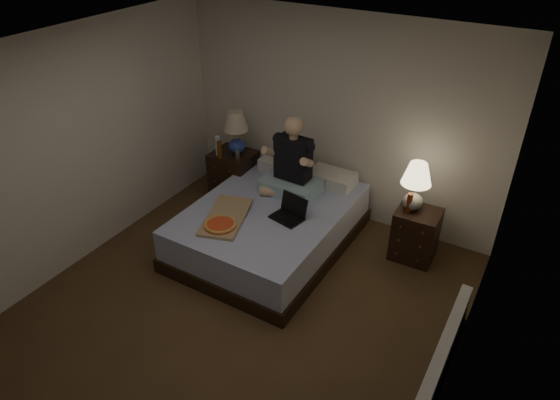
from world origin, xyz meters
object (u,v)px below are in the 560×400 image
Objects in this scene: beer_bottle_right at (409,203)px; person at (291,157)px; lamp_right at (415,187)px; pizza_box at (220,225)px; nightstand_right at (415,234)px; bed at (270,226)px; radiator at (441,359)px; lamp_left at (236,133)px; nightstand_left at (234,176)px; laptop at (287,210)px; water_bottle at (218,146)px; beer_bottle_left at (220,150)px; soda_can at (237,154)px.

person is (-1.36, -0.16, 0.27)m from beer_bottle_right.
lamp_right is 2.11m from pizza_box.
nightstand_right is 0.79× the size of pizza_box.
lamp_right is at bearing 12.22° from person.
pizza_box reaches higher than nightstand_right.
nightstand_right is at bearing 11.00° from person.
pizza_box is (-1.74, -1.25, 0.26)m from nightstand_right.
pizza_box is at bearing -102.24° from person.
pizza_box is (-0.23, -0.62, 0.30)m from bed.
bed is 1.31× the size of radiator.
pizza_box is at bearing -62.60° from lamp_left.
bed is at bearing -35.03° from nightstand_left.
laptop is 2.12m from radiator.
person is 1.15m from pizza_box.
beer_bottle_right is (2.48, 0.06, -0.10)m from water_bottle.
nightstand_left reaches higher than bed.
nightstand_left is 0.74× the size of person.
bed is 1.64m from nightstand_right.
nightstand_right is 2.61× the size of beer_bottle_left.
soda_can is at bearing 161.00° from laptop.
lamp_left is 0.98m from person.
person is (0.98, -0.23, 0.65)m from nightstand_left.
lamp_right is 0.35× the size of radiator.
lamp_right reaches higher than laptop.
beer_bottle_right is at bearing -2.59° from lamp_left.
water_bottle is 1.09× the size of beer_bottle_right.
bed is 1.14m from nightstand_left.
person is 1.22× the size of pizza_box.
nightstand_right is 0.59m from lamp_right.
soda_can is 0.13× the size of pizza_box.
person reaches higher than soda_can.
soda_can is (0.26, 0.05, -0.07)m from water_bottle.
bed is 3.05× the size of nightstand_left.
person is at bearing 85.15° from bed.
nightstand_left is 2.75× the size of water_bottle.
lamp_left is (-2.41, 0.04, 0.67)m from nightstand_right.
person is at bearing -1.84° from beer_bottle_left.
nightstand_right is 1.07× the size of lamp_right.
soda_can reaches higher than radiator.
nightstand_right is 2.16m from pizza_box.
laptop is (1.23, -0.75, 0.30)m from nightstand_left.
laptop reaches higher than radiator.
pizza_box is at bearing -145.40° from nightstand_right.
pizza_box is (0.71, -1.26, 0.22)m from nightstand_left.
radiator is at bearing -22.82° from pizza_box.
pizza_box reaches higher than radiator.
pizza_box is at bearing -142.40° from lamp_right.
nightstand_right is 2.50m from lamp_left.
soda_can is 0.43× the size of beer_bottle_right.
beer_bottle_left reaches higher than laptop.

